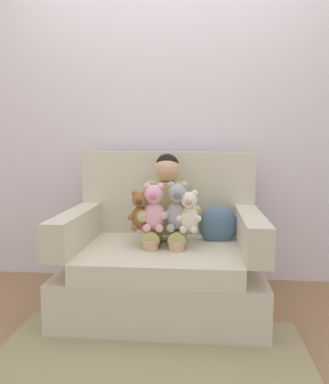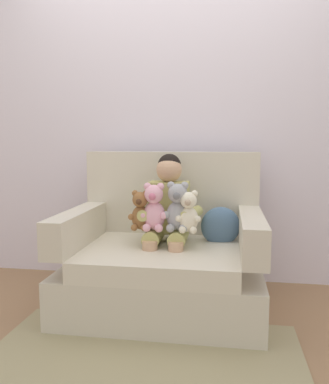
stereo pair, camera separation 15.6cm
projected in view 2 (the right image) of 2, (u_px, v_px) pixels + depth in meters
name	position (u px, v px, depth m)	size (l,w,h in m)	color
ground_plane	(163.00, 308.00, 2.58)	(8.00, 8.00, 0.00)	#936D4C
back_wall	(177.00, 113.00, 3.08)	(6.00, 0.10, 2.60)	silver
floor_rug	(139.00, 369.00, 1.88)	(1.59, 1.11, 0.01)	#998C66
armchair	(164.00, 259.00, 2.60)	(1.24, 0.94, 1.01)	beige
seated_child	(168.00, 211.00, 2.58)	(0.45, 0.39, 0.82)	tan
plush_grey	(178.00, 208.00, 2.44)	(0.18, 0.15, 0.31)	#9E9EA3
plush_pink	(154.00, 208.00, 2.45)	(0.18, 0.14, 0.30)	#EAA8BC
plush_brown	(140.00, 211.00, 2.47)	(0.15, 0.12, 0.25)	brown
plush_cream	(189.00, 213.00, 2.41)	(0.15, 0.13, 0.26)	silver
throw_pillow	(220.00, 226.00, 2.64)	(0.26, 0.12, 0.26)	slate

